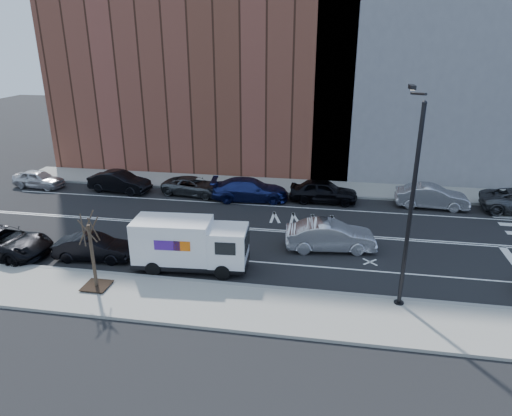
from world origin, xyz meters
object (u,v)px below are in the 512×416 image
(driving_sedan, at_px, (330,236))
(fedex_van, at_px, (189,244))
(far_parked_a, at_px, (39,179))
(far_parked_b, at_px, (120,182))

(driving_sedan, bearing_deg, fedex_van, 109.15)
(fedex_van, relative_size, driving_sedan, 1.20)
(far_parked_a, distance_m, far_parked_b, 6.83)
(driving_sedan, bearing_deg, far_parked_b, 57.56)
(far_parked_a, relative_size, far_parked_b, 0.86)
(fedex_van, height_order, far_parked_b, fedex_van)
(far_parked_a, distance_m, driving_sedan, 24.21)
(far_parked_a, xyz_separation_m, driving_sedan, (23.03, -7.47, 0.12))
(far_parked_b, distance_m, driving_sedan, 17.89)
(driving_sedan, bearing_deg, far_parked_a, 64.62)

